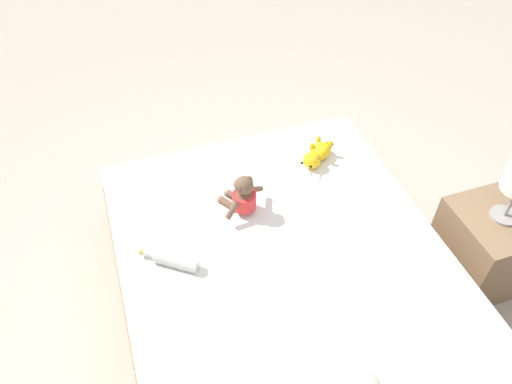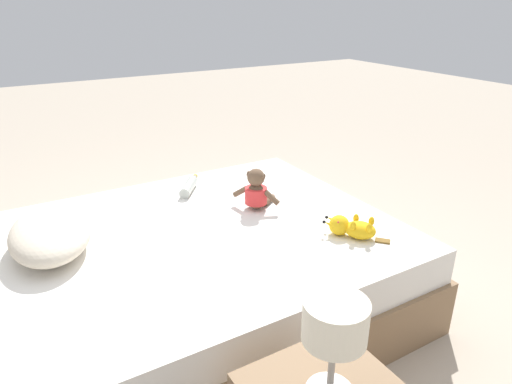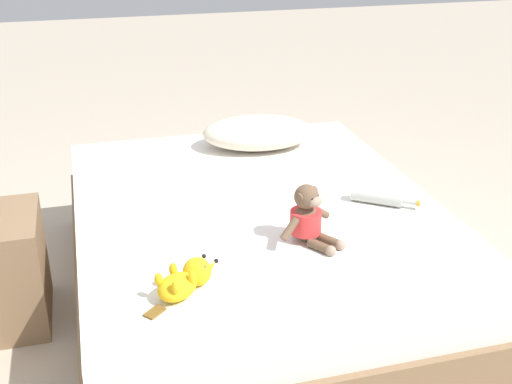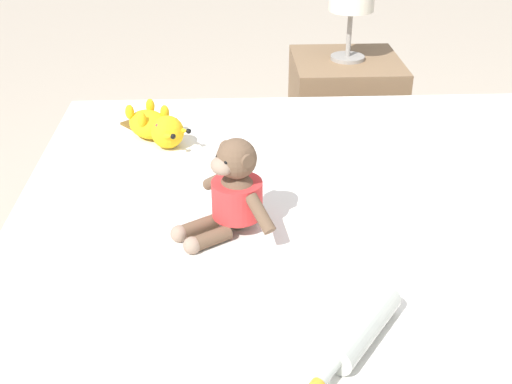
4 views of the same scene
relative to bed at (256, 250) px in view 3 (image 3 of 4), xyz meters
name	(u,v)px [view 3 (image 3 of 4)]	position (x,y,z in m)	size (l,w,h in m)	color
ground_plane	(256,294)	(0.00, 0.00, -0.24)	(16.00, 16.00, 0.00)	#B7A893
bed	(256,250)	(0.00, 0.00, 0.00)	(1.59, 1.96, 0.48)	#846647
pillow	(258,133)	(0.19, 0.66, 0.33)	(0.63, 0.43, 0.17)	beige
plush_monkey	(308,219)	(0.10, -0.39, 0.34)	(0.26, 0.25, 0.24)	brown
plush_yellow_creature	(186,280)	(-0.42, -0.62, 0.29)	(0.29, 0.25, 0.10)	yellow
glass_bottle	(378,197)	(0.51, -0.15, 0.27)	(0.26, 0.21, 0.06)	#B7BCB2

